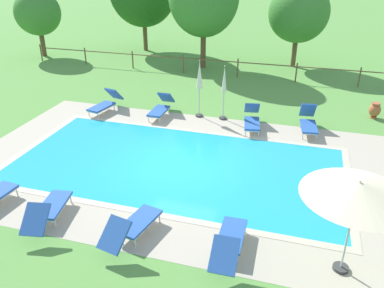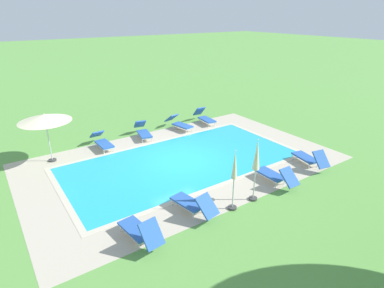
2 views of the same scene
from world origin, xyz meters
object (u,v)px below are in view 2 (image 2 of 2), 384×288
object	(u,v)px
sun_lounger_south_near_corner	(143,131)
patio_umbrella_closed_row_west	(256,160)
sun_lounger_south_far	(310,158)
sun_lounger_south_end	(179,123)
patio_umbrella_open_foreground	(45,118)
sun_lounger_south_mid	(102,141)
sun_lounger_north_mid	(205,117)
sun_lounger_north_far	(140,231)
sun_lounger_north_near_steps	(276,175)
patio_umbrella_closed_row_mid_west	(234,173)
sun_lounger_north_end	(193,204)

from	to	relation	value
sun_lounger_south_near_corner	patio_umbrella_closed_row_west	bearing A→B (deg)	93.82
sun_lounger_south_far	sun_lounger_south_end	bearing A→B (deg)	-73.05
patio_umbrella_open_foreground	sun_lounger_south_mid	bearing A→B (deg)	-175.76
sun_lounger_north_mid	sun_lounger_north_far	xyz separation A→B (m)	(8.40, 8.00, 0.01)
sun_lounger_north_near_steps	patio_umbrella_closed_row_west	xyz separation A→B (m)	(1.63, 0.37, 1.30)
sun_lounger_north_near_steps	patio_umbrella_closed_row_west	bearing A→B (deg)	12.85
sun_lounger_north_far	patio_umbrella_closed_row_west	bearing A→B (deg)	176.71
sun_lounger_south_mid	patio_umbrella_closed_row_mid_west	xyz separation A→B (m)	(-1.93, 8.09, 1.11)
sun_lounger_south_mid	sun_lounger_north_near_steps	bearing A→B (deg)	120.88
sun_lounger_south_end	sun_lounger_south_far	bearing A→B (deg)	106.95
sun_lounger_north_end	sun_lounger_south_end	size ratio (longest dim) A/B	0.97
sun_lounger_south_mid	patio_umbrella_closed_row_west	distance (m)	8.71
sun_lounger_south_far	sun_lounger_south_mid	bearing A→B (deg)	-46.16
sun_lounger_north_mid	sun_lounger_north_near_steps	bearing A→B (deg)	74.43
sun_lounger_south_near_corner	patio_umbrella_closed_row_west	distance (m)	8.34
sun_lounger_north_far	sun_lounger_north_end	size ratio (longest dim) A/B	0.94
sun_lounger_south_near_corner	sun_lounger_south_mid	size ratio (longest dim) A/B	1.01
sun_lounger_north_end	patio_umbrella_open_foreground	distance (m)	8.15
sun_lounger_south_near_corner	patio_umbrella_open_foreground	size ratio (longest dim) A/B	0.86
patio_umbrella_closed_row_mid_west	sun_lounger_south_end	bearing A→B (deg)	-109.62
sun_lounger_north_far	patio_umbrella_closed_row_mid_west	distance (m)	3.69
sun_lounger_south_end	sun_lounger_north_near_steps	bearing A→B (deg)	88.19
sun_lounger_north_mid	sun_lounger_south_end	world-z (taller)	sun_lounger_north_mid
sun_lounger_north_end	sun_lounger_south_end	world-z (taller)	sun_lounger_north_end
sun_lounger_north_end	patio_umbrella_closed_row_west	bearing A→B (deg)	166.11
sun_lounger_north_near_steps	patio_umbrella_closed_row_mid_west	xyz separation A→B (m)	(2.68, 0.38, 1.10)
patio_umbrella_closed_row_mid_west	sun_lounger_north_end	bearing A→B (deg)	-24.40
sun_lounger_south_end	patio_umbrella_open_foreground	bearing A→B (deg)	2.43
sun_lounger_north_mid	patio_umbrella_closed_row_mid_west	world-z (taller)	patio_umbrella_closed_row_mid_west
sun_lounger_north_far	patio_umbrella_closed_row_mid_west	size ratio (longest dim) A/B	0.80
sun_lounger_north_end	sun_lounger_south_mid	size ratio (longest dim) A/B	0.99
sun_lounger_south_mid	patio_umbrella_open_foreground	world-z (taller)	patio_umbrella_open_foreground
sun_lounger_south_mid	patio_umbrella_open_foreground	distance (m)	3.12
sun_lounger_north_near_steps	sun_lounger_north_end	distance (m)	4.01
sun_lounger_south_near_corner	patio_umbrella_closed_row_west	world-z (taller)	patio_umbrella_closed_row_west
sun_lounger_north_far	sun_lounger_south_end	bearing A→B (deg)	-129.07
sun_lounger_north_far	sun_lounger_south_near_corner	xyz separation A→B (m)	(-4.03, -7.95, -0.02)
sun_lounger_north_far	sun_lounger_south_far	distance (m)	8.77
sun_lounger_north_mid	patio_umbrella_closed_row_mid_west	xyz separation A→B (m)	(4.88, 8.28, 1.09)
sun_lounger_south_far	patio_umbrella_closed_row_west	bearing A→B (deg)	8.34
sun_lounger_north_far	patio_umbrella_open_foreground	xyz separation A→B (m)	(0.96, -7.63, 1.76)
sun_lounger_south_mid	sun_lounger_south_end	size ratio (longest dim) A/B	0.98
patio_umbrella_closed_row_west	patio_umbrella_closed_row_mid_west	size ratio (longest dim) A/B	1.06
sun_lounger_south_near_corner	patio_umbrella_closed_row_mid_west	distance (m)	8.32
sun_lounger_south_mid	sun_lounger_south_end	distance (m)	4.86
sun_lounger_north_near_steps	patio_umbrella_open_foreground	bearing A→B (deg)	-46.41
sun_lounger_north_end	sun_lounger_south_near_corner	size ratio (longest dim) A/B	0.98
sun_lounger_south_near_corner	sun_lounger_south_far	world-z (taller)	sun_lounger_south_far
sun_lounger_north_end	patio_umbrella_open_foreground	world-z (taller)	patio_umbrella_open_foreground
sun_lounger_south_end	sun_lounger_north_far	bearing A→B (deg)	50.93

